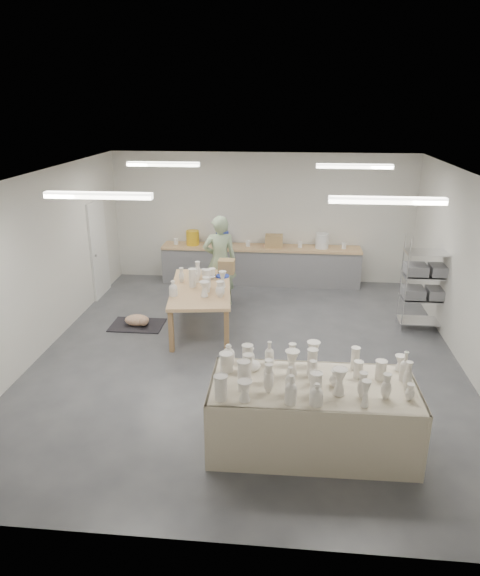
# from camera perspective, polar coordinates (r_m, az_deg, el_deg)

# --- Properties ---
(room) EXTENTS (8.00, 8.02, 3.00)m
(room) POSITION_cam_1_polar(r_m,az_deg,el_deg) (8.19, 0.23, 5.82)
(room) COLOR #424449
(room) RESTS_ON ground
(back_counter) EXTENTS (4.60, 0.60, 1.24)m
(back_counter) POSITION_cam_1_polar(r_m,az_deg,el_deg) (12.06, 2.26, 2.73)
(back_counter) COLOR tan
(back_counter) RESTS_ON ground
(wire_shelf) EXTENTS (0.88, 0.48, 1.80)m
(wire_shelf) POSITION_cam_1_polar(r_m,az_deg,el_deg) (10.08, 20.02, 0.57)
(wire_shelf) COLOR silver
(wire_shelf) RESTS_ON ground
(drying_table) EXTENTS (2.51, 1.21, 1.26)m
(drying_table) POSITION_cam_1_polar(r_m,az_deg,el_deg) (6.53, 7.86, -13.60)
(drying_table) COLOR olive
(drying_table) RESTS_ON ground
(work_table) EXTENTS (1.35, 2.29, 1.16)m
(work_table) POSITION_cam_1_polar(r_m,az_deg,el_deg) (9.64, -4.03, 0.29)
(work_table) COLOR tan
(work_table) RESTS_ON ground
(rug) EXTENTS (1.00, 0.70, 0.02)m
(rug) POSITION_cam_1_polar(r_m,az_deg,el_deg) (10.10, -11.34, -4.06)
(rug) COLOR black
(rug) RESTS_ON ground
(cat) EXTENTS (0.56, 0.49, 0.20)m
(cat) POSITION_cam_1_polar(r_m,az_deg,el_deg) (10.04, -11.28, -3.51)
(cat) COLOR white
(cat) RESTS_ON rug
(potter) EXTENTS (0.78, 0.60, 1.91)m
(potter) POSITION_cam_1_polar(r_m,az_deg,el_deg) (10.67, -2.26, 3.05)
(potter) COLOR #8EA681
(potter) RESTS_ON ground
(red_stool) EXTENTS (0.46, 0.46, 0.33)m
(red_stool) POSITION_cam_1_polar(r_m,az_deg,el_deg) (11.13, -2.03, 0.19)
(red_stool) COLOR red
(red_stool) RESTS_ON ground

